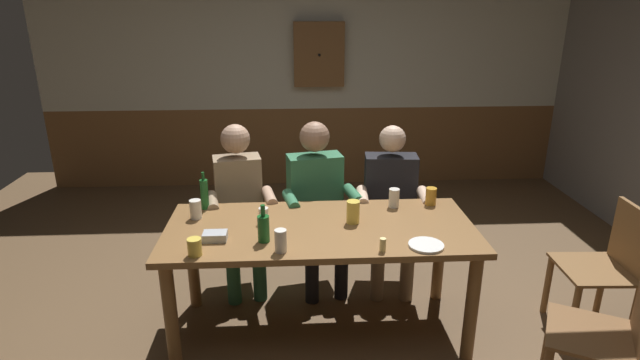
{
  "coord_description": "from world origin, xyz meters",
  "views": [
    {
      "loc": [
        -0.17,
        -2.8,
        2.09
      ],
      "look_at": [
        0.0,
        0.11,
        1.06
      ],
      "focal_mm": 28.33,
      "sensor_mm": 36.0,
      "label": 1
    }
  ],
  "objects_px": {
    "table_candle": "(383,245)",
    "pint_glass_4": "(353,212)",
    "plate_0": "(426,245)",
    "pint_glass_1": "(264,216)",
    "bottle_0": "(264,228)",
    "wall_dart_cabinet": "(319,54)",
    "person_0": "(240,201)",
    "pint_glass_0": "(394,198)",
    "dining_table": "(320,241)",
    "person_2": "(391,201)",
    "chair_empty_near_right": "(611,335)",
    "pint_glass_3": "(195,247)",
    "person_1": "(317,198)",
    "chair_empty_near_left": "(608,266)",
    "bottle_1": "(204,194)",
    "pint_glass_2": "(196,209)",
    "pint_glass_6": "(281,241)",
    "pint_glass_5": "(431,196)",
    "condiment_caddy": "(215,236)"
  },
  "relations": [
    {
      "from": "dining_table",
      "to": "pint_glass_3",
      "type": "distance_m",
      "value": 0.81
    },
    {
      "from": "chair_empty_near_left",
      "to": "pint_glass_1",
      "type": "xyz_separation_m",
      "value": [
        -2.22,
        0.16,
        0.34
      ]
    },
    {
      "from": "bottle_1",
      "to": "pint_glass_6",
      "type": "xyz_separation_m",
      "value": [
        0.52,
        -0.66,
        -0.04
      ]
    },
    {
      "from": "pint_glass_3",
      "to": "pint_glass_4",
      "type": "bearing_deg",
      "value": 22.66
    },
    {
      "from": "chair_empty_near_left",
      "to": "plate_0",
      "type": "relative_size",
      "value": 4.32
    },
    {
      "from": "dining_table",
      "to": "person_2",
      "type": "xyz_separation_m",
      "value": [
        0.57,
        0.64,
        0.01
      ]
    },
    {
      "from": "chair_empty_near_right",
      "to": "pint_glass_3",
      "type": "xyz_separation_m",
      "value": [
        -2.17,
        0.45,
        0.34
      ]
    },
    {
      "from": "bottle_0",
      "to": "pint_glass_1",
      "type": "distance_m",
      "value": 0.26
    },
    {
      "from": "pint_glass_0",
      "to": "pint_glass_3",
      "type": "xyz_separation_m",
      "value": [
        -1.24,
        -0.63,
        -0.01
      ]
    },
    {
      "from": "pint_glass_2",
      "to": "wall_dart_cabinet",
      "type": "height_order",
      "value": "wall_dart_cabinet"
    },
    {
      "from": "table_candle",
      "to": "pint_glass_4",
      "type": "xyz_separation_m",
      "value": [
        -0.12,
        0.4,
        0.03
      ]
    },
    {
      "from": "pint_glass_1",
      "to": "bottle_0",
      "type": "bearing_deg",
      "value": -87.25
    },
    {
      "from": "bottle_0",
      "to": "chair_empty_near_right",
      "type": "bearing_deg",
      "value": -18.59
    },
    {
      "from": "person_2",
      "to": "bottle_1",
      "type": "xyz_separation_m",
      "value": [
        -1.34,
        -0.31,
        0.2
      ]
    },
    {
      "from": "chair_empty_near_right",
      "to": "dining_table",
      "type": "bearing_deg",
      "value": 90.0
    },
    {
      "from": "plate_0",
      "to": "pint_glass_5",
      "type": "bearing_deg",
      "value": 72.89
    },
    {
      "from": "dining_table",
      "to": "person_2",
      "type": "distance_m",
      "value": 0.86
    },
    {
      "from": "chair_empty_near_left",
      "to": "table_candle",
      "type": "height_order",
      "value": "chair_empty_near_left"
    },
    {
      "from": "chair_empty_near_left",
      "to": "pint_glass_2",
      "type": "height_order",
      "value": "pint_glass_2"
    },
    {
      "from": "dining_table",
      "to": "person_0",
      "type": "xyz_separation_m",
      "value": [
        -0.57,
        0.65,
        0.03
      ]
    },
    {
      "from": "person_0",
      "to": "pint_glass_1",
      "type": "distance_m",
      "value": 0.63
    },
    {
      "from": "plate_0",
      "to": "person_1",
      "type": "bearing_deg",
      "value": 120.99
    },
    {
      "from": "bottle_1",
      "to": "pint_glass_1",
      "type": "relative_size",
      "value": 2.51
    },
    {
      "from": "chair_empty_near_left",
      "to": "pint_glass_4",
      "type": "height_order",
      "value": "pint_glass_4"
    },
    {
      "from": "chair_empty_near_left",
      "to": "wall_dart_cabinet",
      "type": "relative_size",
      "value": 1.26
    },
    {
      "from": "person_0",
      "to": "pint_glass_0",
      "type": "distance_m",
      "value": 1.15
    },
    {
      "from": "pint_glass_6",
      "to": "dining_table",
      "type": "bearing_deg",
      "value": 53.34
    },
    {
      "from": "wall_dart_cabinet",
      "to": "person_0",
      "type": "bearing_deg",
      "value": -108.03
    },
    {
      "from": "dining_table",
      "to": "bottle_0",
      "type": "xyz_separation_m",
      "value": [
        -0.34,
        -0.19,
        0.19
      ]
    },
    {
      "from": "table_candle",
      "to": "plate_0",
      "type": "bearing_deg",
      "value": 9.8
    },
    {
      "from": "pint_glass_5",
      "to": "pint_glass_2",
      "type": "bearing_deg",
      "value": -174.77
    },
    {
      "from": "pint_glass_0",
      "to": "table_candle",
      "type": "bearing_deg",
      "value": -106.44
    },
    {
      "from": "pint_glass_1",
      "to": "pint_glass_3",
      "type": "distance_m",
      "value": 0.55
    },
    {
      "from": "pint_glass_1",
      "to": "wall_dart_cabinet",
      "type": "relative_size",
      "value": 0.15
    },
    {
      "from": "bottle_1",
      "to": "pint_glass_4",
      "type": "xyz_separation_m",
      "value": [
        0.97,
        -0.29,
        -0.03
      ]
    },
    {
      "from": "chair_empty_near_left",
      "to": "wall_dart_cabinet",
      "type": "xyz_separation_m",
      "value": [
        -1.71,
        2.94,
        1.06
      ]
    },
    {
      "from": "person_1",
      "to": "bottle_0",
      "type": "xyz_separation_m",
      "value": [
        -0.36,
        -0.84,
        0.15
      ]
    },
    {
      "from": "plate_0",
      "to": "pint_glass_6",
      "type": "height_order",
      "value": "pint_glass_6"
    },
    {
      "from": "chair_empty_near_right",
      "to": "bottle_1",
      "type": "height_order",
      "value": "bottle_1"
    },
    {
      "from": "person_0",
      "to": "pint_glass_6",
      "type": "distance_m",
      "value": 1.03
    },
    {
      "from": "person_0",
      "to": "chair_empty_near_left",
      "type": "relative_size",
      "value": 1.42
    },
    {
      "from": "chair_empty_near_left",
      "to": "bottle_0",
      "type": "height_order",
      "value": "bottle_0"
    },
    {
      "from": "condiment_caddy",
      "to": "wall_dart_cabinet",
      "type": "bearing_deg",
      "value": 75.43
    },
    {
      "from": "person_2",
      "to": "wall_dart_cabinet",
      "type": "bearing_deg",
      "value": -74.38
    },
    {
      "from": "pint_glass_1",
      "to": "pint_glass_4",
      "type": "bearing_deg",
      "value": -2.34
    },
    {
      "from": "chair_empty_near_left",
      "to": "dining_table",
      "type": "bearing_deg",
      "value": 90.0
    },
    {
      "from": "pint_glass_2",
      "to": "pint_glass_4",
      "type": "xyz_separation_m",
      "value": [
        1.01,
        -0.13,
        0.01
      ]
    },
    {
      "from": "bottle_0",
      "to": "pint_glass_2",
      "type": "relative_size",
      "value": 1.83
    },
    {
      "from": "pint_glass_3",
      "to": "bottle_1",
      "type": "bearing_deg",
      "value": 94.04
    },
    {
      "from": "pint_glass_5",
      "to": "condiment_caddy",
      "type": "bearing_deg",
      "value": -161.48
    }
  ]
}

